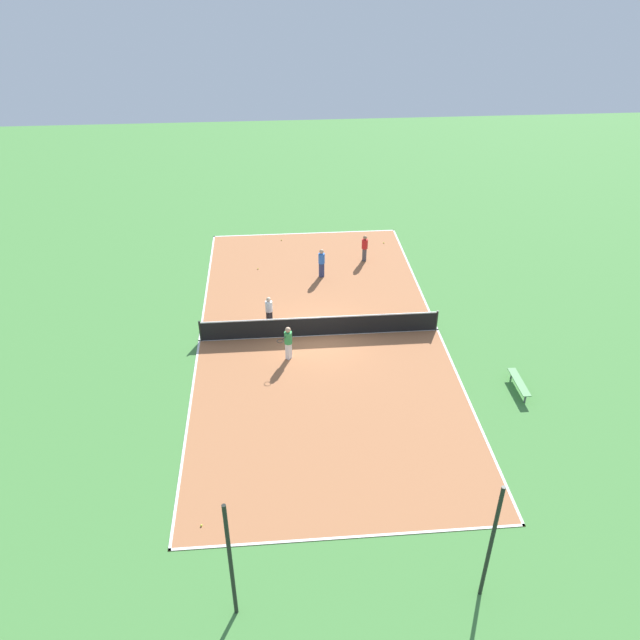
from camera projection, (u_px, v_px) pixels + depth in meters
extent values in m
plane|color=#47843D|center=(320.00, 335.00, 30.62)|extent=(80.00, 80.00, 0.00)
cube|color=#AD6B42|center=(320.00, 335.00, 30.61)|extent=(11.85, 24.09, 0.02)
cube|color=white|center=(437.00, 330.00, 31.02)|extent=(0.10, 24.09, 0.00)
cube|color=white|center=(199.00, 341.00, 30.19)|extent=(0.10, 24.09, 0.00)
cube|color=white|center=(305.00, 233.00, 40.69)|extent=(11.85, 0.10, 0.00)
cube|color=white|center=(350.00, 537.00, 20.52)|extent=(11.85, 0.10, 0.00)
cube|color=white|center=(320.00, 335.00, 30.60)|extent=(11.85, 0.10, 0.00)
cylinder|color=black|center=(437.00, 320.00, 30.71)|extent=(0.10, 0.10, 1.10)
cylinder|color=black|center=(200.00, 331.00, 29.90)|extent=(0.10, 0.10, 1.10)
cube|color=black|center=(320.00, 326.00, 30.32)|extent=(11.55, 0.03, 1.05)
cube|color=white|center=(320.00, 317.00, 30.05)|extent=(11.55, 0.04, 0.06)
cube|color=#4C8C4C|center=(519.00, 382.00, 26.81)|extent=(0.36, 1.97, 0.04)
cylinder|color=#4C4C51|center=(512.00, 374.00, 27.63)|extent=(0.08, 0.08, 0.41)
cylinder|color=#4C4C51|center=(525.00, 398.00, 26.23)|extent=(0.08, 0.08, 0.41)
cube|color=white|center=(289.00, 351.00, 28.75)|extent=(0.31, 0.32, 0.85)
cylinder|color=green|center=(288.00, 338.00, 28.36)|extent=(0.51, 0.51, 0.60)
sphere|color=tan|center=(288.00, 330.00, 28.13)|extent=(0.26, 0.26, 0.26)
cylinder|color=#262626|center=(284.00, 338.00, 28.06)|extent=(0.20, 0.24, 0.03)
torus|color=black|center=(280.00, 341.00, 27.86)|extent=(0.43, 0.43, 0.02)
cube|color=navy|center=(322.00, 270.00, 35.48)|extent=(0.31, 0.28, 0.86)
cylinder|color=blue|center=(322.00, 258.00, 35.09)|extent=(0.47, 0.47, 0.60)
sphere|color=tan|center=(322.00, 251.00, 34.86)|extent=(0.26, 0.26, 0.26)
cube|color=black|center=(269.00, 318.00, 31.22)|extent=(0.32, 0.32, 0.79)
cylinder|color=white|center=(269.00, 306.00, 30.86)|extent=(0.51, 0.51, 0.55)
sphere|color=beige|center=(269.00, 299.00, 30.65)|extent=(0.24, 0.24, 0.24)
cube|color=#4C4C51|center=(364.00, 254.00, 37.17)|extent=(0.28, 0.24, 0.81)
cylinder|color=red|center=(365.00, 244.00, 36.80)|extent=(0.42, 0.42, 0.57)
sphere|color=#A87A56|center=(365.00, 238.00, 36.59)|extent=(0.24, 0.24, 0.24)
sphere|color=#CCE033|center=(258.00, 269.00, 36.43)|extent=(0.07, 0.07, 0.07)
sphere|color=#CCE033|center=(201.00, 525.00, 20.87)|extent=(0.07, 0.07, 0.07)
sphere|color=#CCE033|center=(281.00, 240.00, 39.75)|extent=(0.07, 0.07, 0.07)
sphere|color=#CCE033|center=(384.00, 243.00, 39.40)|extent=(0.07, 0.07, 0.07)
cylinder|color=black|center=(491.00, 544.00, 17.59)|extent=(0.12, 0.12, 4.58)
cylinder|color=black|center=(231.00, 562.00, 17.08)|extent=(0.12, 0.12, 4.58)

